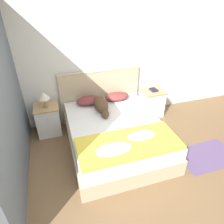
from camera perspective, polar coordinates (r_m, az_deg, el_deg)
ground_plane at (r=3.30m, az=5.09°, el=-20.52°), size 16.00×16.00×0.00m
wall_back at (r=4.27m, az=-5.08°, el=13.46°), size 9.00×0.06×2.55m
wall_side_left at (r=3.24m, az=-27.65°, el=3.78°), size 0.06×3.10×2.55m
bed at (r=3.79m, az=0.96°, el=-6.40°), size 1.69×2.09×0.54m
headboard at (r=4.48m, az=-3.33°, el=5.15°), size 1.77×0.06×1.17m
nightstand_left at (r=4.30m, az=-17.76°, el=-2.07°), size 0.48×0.46×0.63m
nightstand_right at (r=4.80m, az=11.37°, el=2.60°), size 0.48×0.46×0.63m
pillow_left at (r=4.21m, az=-6.56°, el=3.29°), size 0.54×0.33×0.15m
pillow_right at (r=4.35m, az=1.39°, el=4.46°), size 0.54×0.33×0.15m
quilt at (r=3.12m, az=4.60°, el=-8.96°), size 1.59×0.71×0.10m
dog at (r=3.96m, az=-3.09°, el=2.06°), size 0.26×0.80×0.23m
book_stack at (r=4.65m, az=11.83°, el=6.20°), size 0.18×0.20×0.04m
table_lamp at (r=4.01m, az=-19.01°, el=4.32°), size 0.24×0.24×0.31m
rug at (r=4.13m, az=25.59°, el=-11.13°), size 1.07×0.68×0.00m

